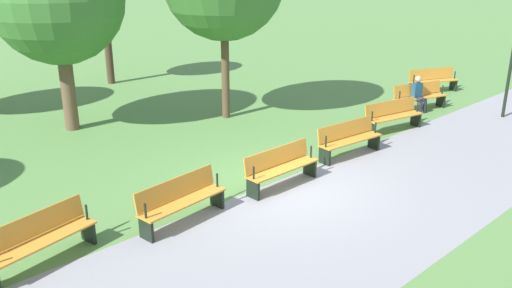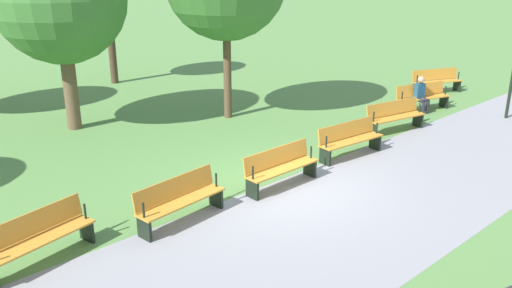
{
  "view_description": "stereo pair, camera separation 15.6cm",
  "coord_description": "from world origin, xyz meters",
  "views": [
    {
      "loc": [
        8.17,
        7.81,
        5.1
      ],
      "look_at": [
        -0.0,
        -0.9,
        0.8
      ],
      "focal_mm": 37.74,
      "sensor_mm": 36.0,
      "label": 1
    },
    {
      "loc": [
        8.06,
        7.92,
        5.1
      ],
      "look_at": [
        -0.0,
        -0.9,
        0.8
      ],
      "focal_mm": 37.74,
      "sensor_mm": 36.0,
      "label": 2
    }
  ],
  "objects": [
    {
      "name": "person_seated",
      "position": [
        -7.73,
        -1.2,
        0.64
      ],
      "size": [
        0.45,
        0.58,
        1.2
      ],
      "rotation": [
        0.0,
        0.0,
        -0.3
      ],
      "color": "navy",
      "rests_on": "ground"
    },
    {
      "name": "bench_6",
      "position": [
        5.34,
        -0.61,
        0.48
      ],
      "size": [
        2.03,
        0.86,
        0.89
      ],
      "rotation": [
        0.0,
        0.0,
        0.2
      ],
      "color": "orange",
      "rests_on": "ground"
    },
    {
      "name": "bench_5",
      "position": [
        2.68,
        -0.21,
        0.48
      ],
      "size": [
        2.02,
        0.67,
        0.89
      ],
      "rotation": [
        0.0,
        0.0,
        0.1
      ],
      "color": "orange",
      "rests_on": "ground"
    },
    {
      "name": "bench_3",
      "position": [
        -2.68,
        -0.21,
        0.48
      ],
      "size": [
        2.02,
        0.67,
        0.89
      ],
      "rotation": [
        0.0,
        0.0,
        -0.1
      ],
      "color": "orange",
      "rests_on": "ground"
    },
    {
      "name": "bench_1",
      "position": [
        -7.94,
        -1.28,
        0.48
      ],
      "size": [
        2.03,
        1.04,
        0.89
      ],
      "rotation": [
        0.0,
        0.0,
        -0.3
      ],
      "color": "orange",
      "rests_on": "ground"
    },
    {
      "name": "bench_2",
      "position": [
        -5.34,
        -0.61,
        0.48
      ],
      "size": [
        2.03,
        0.86,
        0.89
      ],
      "rotation": [
        0.0,
        0.0,
        -0.2
      ],
      "color": "orange",
      "rests_on": "ground"
    },
    {
      "name": "ground_plane",
      "position": [
        0.0,
        0.0,
        0.0
      ],
      "size": [
        120.0,
        120.0,
        0.0
      ],
      "primitive_type": "plane",
      "color": "#5B8C47"
    },
    {
      "name": "bench_4",
      "position": [
        -0.0,
        -0.07,
        0.48
      ],
      "size": [
        1.98,
        0.47,
        0.89
      ],
      "color": "orange",
      "rests_on": "ground"
    },
    {
      "name": "path_paving",
      "position": [
        0.0,
        1.88,
        0.0
      ],
      "size": [
        36.14,
        4.36,
        0.01
      ],
      "primitive_type": "cube",
      "color": "#939399",
      "rests_on": "ground"
    },
    {
      "name": "bench_0",
      "position": [
        -10.46,
        -2.21,
        0.48
      ],
      "size": [
        2.0,
        1.21,
        0.89
      ],
      "rotation": [
        0.0,
        0.0,
        -0.41
      ],
      "color": "orange",
      "rests_on": "ground"
    }
  ]
}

